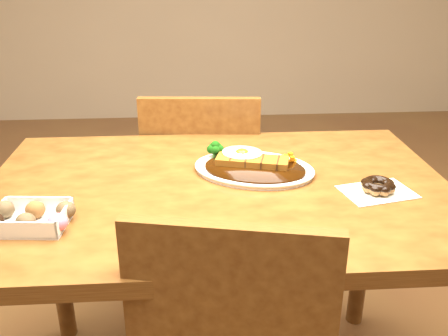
{
  "coord_description": "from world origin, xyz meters",
  "views": [
    {
      "loc": [
        -0.07,
        -1.16,
        1.3
      ],
      "look_at": [
        0.01,
        -0.03,
        0.81
      ],
      "focal_mm": 40.0,
      "sensor_mm": 36.0,
      "label": 1
    }
  ],
  "objects": [
    {
      "name": "katsu_curry_plate",
      "position": [
        0.1,
        0.08,
        0.77
      ],
      "size": [
        0.38,
        0.32,
        0.06
      ],
      "rotation": [
        0.0,
        0.0,
        -0.33
      ],
      "color": "white",
      "rests_on": "table"
    },
    {
      "name": "pon_de_ring",
      "position": [
        0.39,
        -0.07,
        0.77
      ],
      "size": [
        0.19,
        0.16,
        0.03
      ],
      "rotation": [
        0.0,
        0.0,
        0.22
      ],
      "color": "silver",
      "rests_on": "table"
    },
    {
      "name": "chair_far",
      "position": [
        -0.03,
        0.53,
        0.48
      ],
      "size": [
        0.45,
        0.45,
        0.87
      ],
      "rotation": [
        0.0,
        0.0,
        3.06
      ],
      "color": "#532A10",
      "rests_on": "ground"
    },
    {
      "name": "table",
      "position": [
        0.0,
        0.0,
        0.65
      ],
      "size": [
        1.2,
        0.8,
        0.75
      ],
      "color": "#532A10",
      "rests_on": "ground"
    },
    {
      "name": "donut_box",
      "position": [
        -0.42,
        -0.18,
        0.77
      ],
      "size": [
        0.18,
        0.13,
        0.04
      ],
      "rotation": [
        0.0,
        0.0,
        -0.09
      ],
      "color": "white",
      "rests_on": "table"
    }
  ]
}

